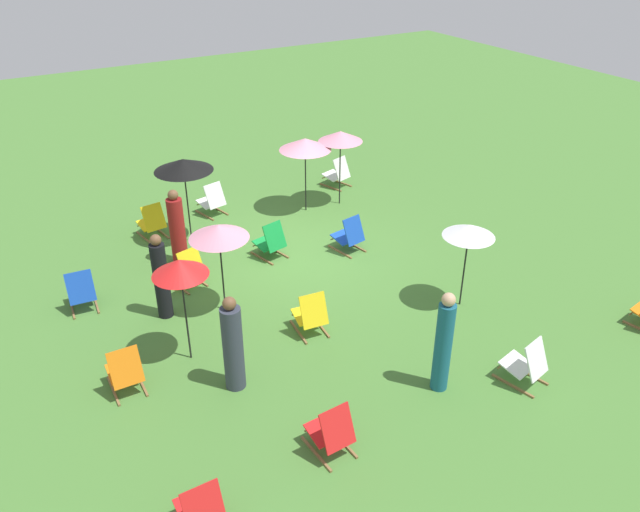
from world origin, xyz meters
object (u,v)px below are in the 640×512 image
object	(u,v)px
person_2	(177,229)
umbrella_5	(469,231)
deckchair_0	(331,432)
deckchair_8	(188,269)
deckchair_6	(125,371)
umbrella_2	(340,136)
deckchair_10	(81,292)
deckchair_7	(337,174)
deckchair_3	(212,200)
person_0	(233,346)
umbrella_4	(183,165)
person_3	(161,278)
deckchair_1	(526,364)
deckchair_4	(201,511)
deckchair_9	(271,242)
umbrella_1	(180,268)
deckchair_2	(152,222)
umbrella_0	(219,232)
deckchair_5	(349,236)
person_1	(443,344)
umbrella_3	(305,144)
deckchair_12	(311,315)

from	to	relation	value
person_2	umbrella_5	bearing A→B (deg)	-107.06
deckchair_0	deckchair_8	xyz separation A→B (m)	(0.18, -5.24, 0.00)
deckchair_6	umbrella_2	world-z (taller)	umbrella_2
deckchair_8	deckchair_10	world-z (taller)	same
deckchair_6	deckchair_7	bearing A→B (deg)	-142.78
deckchair_3	person_0	xyz separation A→B (m)	(2.09, 6.14, 0.42)
deckchair_0	umbrella_4	bearing A→B (deg)	-97.45
deckchair_0	person_3	world-z (taller)	person_3
deckchair_8	deckchair_6	bearing A→B (deg)	38.03
deckchair_1	deckchair_3	bearing A→B (deg)	-90.14
deckchair_4	umbrella_4	distance (m)	7.92
deckchair_9	umbrella_1	xyz separation A→B (m)	(2.75, 2.44, 1.41)
deckchair_6	person_0	distance (m)	1.76
deckchair_9	umbrella_1	distance (m)	3.94
umbrella_1	deckchair_2	bearing A→B (deg)	-99.98
umbrella_5	deckchair_1	bearing A→B (deg)	74.06
deckchair_6	deckchair_8	size ratio (longest dim) A/B	0.98
umbrella_0	deckchair_8	bearing A→B (deg)	-76.12
deckchair_5	deckchair_10	bearing A→B (deg)	-17.02
deckchair_8	deckchair_10	bearing A→B (deg)	-20.43
deckchair_1	deckchair_9	bearing A→B (deg)	-87.06
deckchair_9	deckchair_10	world-z (taller)	same
deckchair_10	deckchair_3	bearing A→B (deg)	-139.57
person_2	umbrella_1	bearing A→B (deg)	-167.43
deckchair_0	deckchair_7	bearing A→B (deg)	-125.44
umbrella_0	deckchair_1	bearing A→B (deg)	127.16
deckchair_3	person_3	distance (m)	4.41
deckchair_0	umbrella_4	world-z (taller)	umbrella_4
umbrella_4	deckchair_0	bearing A→B (deg)	85.67
deckchair_8	umbrella_1	size ratio (longest dim) A/B	0.44
umbrella_2	deckchair_10	bearing A→B (deg)	13.30
deckchair_5	person_3	size ratio (longest dim) A/B	0.49
deckchair_2	deckchair_4	distance (m)	8.20
deckchair_9	umbrella_2	size ratio (longest dim) A/B	0.44
deckchair_0	deckchair_5	bearing A→B (deg)	-128.23
deckchair_2	umbrella_1	bearing A→B (deg)	71.44
deckchair_8	person_1	bearing A→B (deg)	101.43
deckchair_6	umbrella_3	size ratio (longest dim) A/B	0.44
deckchair_9	umbrella_2	xyz separation A→B (m)	(-2.77, -1.62, 1.42)
deckchair_12	person_1	size ratio (longest dim) A/B	0.47
deckchair_8	umbrella_2	bearing A→B (deg)	-173.02
deckchair_7	person_3	bearing A→B (deg)	13.30
deckchair_6	deckchair_2	bearing A→B (deg)	-110.85
deckchair_0	person_0	bearing A→B (deg)	-76.12
deckchair_12	person_2	bearing A→B (deg)	-66.04
deckchair_4	person_0	size ratio (longest dim) A/B	0.49
deckchair_6	person_1	size ratio (longest dim) A/B	0.47
deckchair_10	deckchair_12	world-z (taller)	same
deckchair_4	deckchair_12	bearing A→B (deg)	-138.05
deckchair_9	umbrella_0	bearing A→B (deg)	26.57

